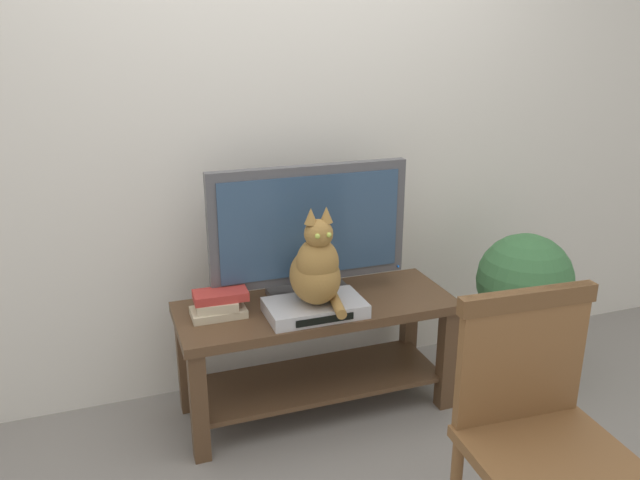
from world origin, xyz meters
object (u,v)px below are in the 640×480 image
(media_box, at_px, (315,308))
(wooden_chair, at_px, (540,423))
(cat, at_px, (316,269))
(potted_plant, at_px, (523,293))
(book_stack, at_px, (219,304))
(tv_stand, at_px, (316,336))
(tv, at_px, (310,230))

(media_box, distance_m, wooden_chair, 1.10)
(cat, distance_m, potted_plant, 1.10)
(wooden_chair, xyz_separation_m, book_stack, (-0.79, 1.16, 0.03))
(media_box, relative_size, book_stack, 1.72)
(wooden_chair, relative_size, potted_plant, 1.20)
(tv_stand, bearing_deg, tv, 89.98)
(wooden_chair, height_order, book_stack, wooden_chair)
(tv, height_order, wooden_chair, tv)
(book_stack, bearing_deg, tv_stand, -3.16)
(tv, distance_m, media_box, 0.36)
(media_box, xyz_separation_m, potted_plant, (1.07, -0.04, -0.07))
(cat, xyz_separation_m, wooden_chair, (0.39, -1.01, -0.20))
(book_stack, bearing_deg, tv, 8.39)
(wooden_chair, bearing_deg, potted_plant, 55.39)
(media_box, relative_size, wooden_chair, 0.44)
(cat, distance_m, book_stack, 0.46)
(tv, bearing_deg, wooden_chair, -74.22)
(tv, xyz_separation_m, wooden_chair, (0.35, -1.22, -0.30))
(tv, xyz_separation_m, book_stack, (-0.44, -0.07, -0.27))
(potted_plant, bearing_deg, wooden_chair, -124.61)
(tv_stand, distance_m, book_stack, 0.50)
(tv_stand, xyz_separation_m, cat, (-0.04, -0.12, 0.39))
(tv, bearing_deg, tv_stand, -90.02)
(tv, distance_m, wooden_chair, 1.31)
(wooden_chair, distance_m, potted_plant, 1.20)
(tv_stand, xyz_separation_m, book_stack, (-0.44, 0.02, 0.22))
(wooden_chair, bearing_deg, tv, 105.78)
(media_box, bearing_deg, wooden_chair, -69.30)
(tv_stand, height_order, book_stack, book_stack)
(cat, bearing_deg, potted_plant, -1.32)
(wooden_chair, bearing_deg, book_stack, 124.27)
(tv, height_order, potted_plant, tv)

